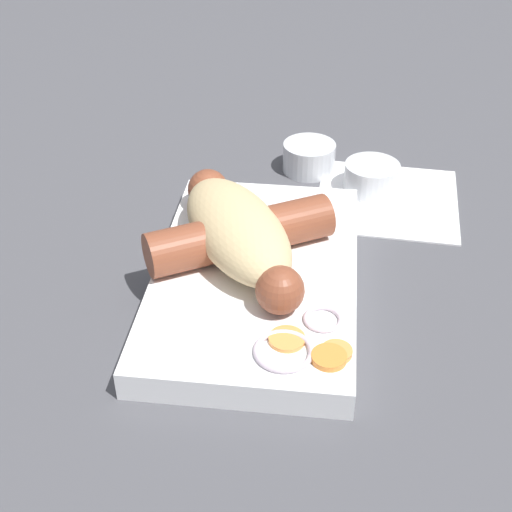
{
  "coord_description": "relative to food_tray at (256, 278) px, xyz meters",
  "views": [
    {
      "loc": [
        -0.43,
        -0.05,
        0.35
      ],
      "look_at": [
        0.0,
        0.0,
        0.03
      ],
      "focal_mm": 50.0,
      "sensor_mm": 36.0,
      "label": 1
    }
  ],
  "objects": [
    {
      "name": "food_tray",
      "position": [
        0.0,
        0.0,
        0.0
      ],
      "size": [
        0.25,
        0.15,
        0.02
      ],
      "color": "white",
      "rests_on": "ground_plane"
    },
    {
      "name": "sausage",
      "position": [
        0.02,
        0.01,
        0.03
      ],
      "size": [
        0.16,
        0.14,
        0.03
      ],
      "color": "brown",
      "rests_on": "food_tray"
    },
    {
      "name": "napkin",
      "position": [
        0.15,
        -0.11,
        -0.01
      ],
      "size": [
        0.14,
        0.14,
        0.0
      ],
      "color": "white",
      "rests_on": "ground_plane"
    },
    {
      "name": "pickled_veggies",
      "position": [
        -0.08,
        -0.04,
        0.01
      ],
      "size": [
        0.07,
        0.07,
        0.0
      ],
      "color": "#F99E4C",
      "rests_on": "food_tray"
    },
    {
      "name": "bread_roll",
      "position": [
        0.02,
        0.02,
        0.03
      ],
      "size": [
        0.16,
        0.13,
        0.04
      ],
      "color": "#DBBC84",
      "rests_on": "food_tray"
    },
    {
      "name": "condiment_cup_near",
      "position": [
        0.16,
        -0.09,
        0.0
      ],
      "size": [
        0.05,
        0.05,
        0.03
      ],
      "color": "silver",
      "rests_on": "ground_plane"
    },
    {
      "name": "ground_plane",
      "position": [
        0.0,
        0.0,
        -0.01
      ],
      "size": [
        3.0,
        3.0,
        0.0
      ],
      "primitive_type": "plane",
      "color": "#4C4C51"
    },
    {
      "name": "condiment_cup_far",
      "position": [
        0.19,
        -0.03,
        0.0
      ],
      "size": [
        0.05,
        0.05,
        0.03
      ],
      "color": "silver",
      "rests_on": "ground_plane"
    }
  ]
}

